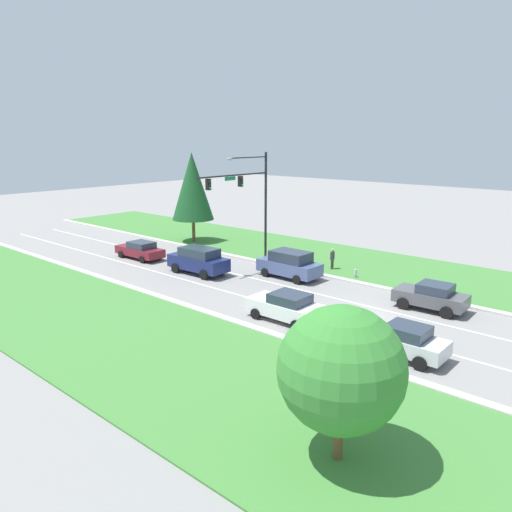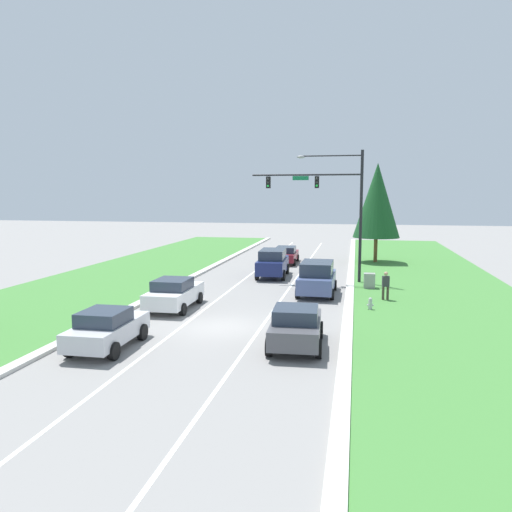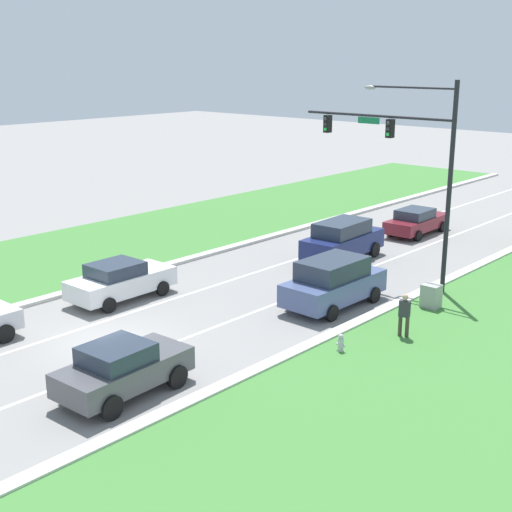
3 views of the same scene
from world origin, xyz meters
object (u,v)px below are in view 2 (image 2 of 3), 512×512
utility_cabinet (369,281)px  traffic_signal_mast (331,196)px  white_sedan (174,293)px  pedestrian (386,285)px  navy_suv (273,263)px  conifer_near_right_tree (377,200)px  fire_hydrant (370,304)px  graphite_sedan (296,326)px  silver_sedan (107,328)px  slate_blue_suv (317,278)px  burgundy_sedan (286,255)px

utility_cabinet → traffic_signal_mast: bearing=140.9°
white_sedan → pedestrian: (11.08, 4.12, 0.11)m
navy_suv → conifer_near_right_tree: size_ratio=0.57×
traffic_signal_mast → navy_suv: (-4.21, 1.37, -4.82)m
fire_hydrant → graphite_sedan: bearing=-113.9°
navy_suv → pedestrian: size_ratio=2.94×
silver_sedan → pedestrian: size_ratio=2.46×
utility_cabinet → conifer_near_right_tree: bearing=86.3°
traffic_signal_mast → navy_suv: size_ratio=1.80×
traffic_signal_mast → utility_cabinet: traffic_signal_mast is taller
silver_sedan → slate_blue_suv: (7.25, 12.30, 0.21)m
navy_suv → utility_cabinet: (6.84, -3.51, -0.54)m
slate_blue_suv → fire_hydrant: size_ratio=6.80×
pedestrian → conifer_near_right_tree: conifer_near_right_tree is taller
burgundy_sedan → utility_cabinet: bearing=-58.9°
white_sedan → slate_blue_suv: bearing=35.7°
traffic_signal_mast → burgundy_sedan: 10.94m
traffic_signal_mast → navy_suv: 6.55m
silver_sedan → slate_blue_suv: size_ratio=0.87×
fire_hydrant → navy_suv: bearing=125.1°
burgundy_sedan → navy_suv: bearing=-91.1°
traffic_signal_mast → white_sedan: size_ratio=1.94×
burgundy_sedan → slate_blue_suv: slate_blue_suv is taller
conifer_near_right_tree → utility_cabinet: bearing=-93.7°
navy_suv → white_sedan: 11.62m
traffic_signal_mast → graphite_sedan: bearing=-92.0°
burgundy_sedan → utility_cabinet: size_ratio=4.60×
silver_sedan → navy_suv: bearing=78.2°
navy_suv → utility_cabinet: 7.70m
silver_sedan → pedestrian: pedestrian is taller
fire_hydrant → conifer_near_right_tree: bearing=87.2°
utility_cabinet → pedestrian: (0.80, -3.47, 0.42)m
white_sedan → navy_suv: bearing=72.0°
graphite_sedan → silver_sedan: bearing=-170.1°
traffic_signal_mast → fire_hydrant: (2.53, -8.22, -5.54)m
pedestrian → graphite_sedan: bearing=55.0°
graphite_sedan → pedestrian: 10.31m
pedestrian → fire_hydrant: size_ratio=2.41×
navy_suv → graphite_sedan: size_ratio=1.17×
silver_sedan → traffic_signal_mast: bearing=64.5°
white_sedan → pedestrian: bearing=19.6°
silver_sedan → white_sedan: white_sedan is taller
graphite_sedan → navy_suv: bearing=99.7°
burgundy_sedan → white_sedan: size_ratio=1.03×
burgundy_sedan → fire_hydrant: bearing=-69.5°
burgundy_sedan → fire_hydrant: 18.21m
graphite_sedan → burgundy_sedan: bearing=96.0°
navy_suv → slate_blue_suv: 6.90m
fire_hydrant → traffic_signal_mast: bearing=107.1°
silver_sedan → conifer_near_right_tree: 29.84m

